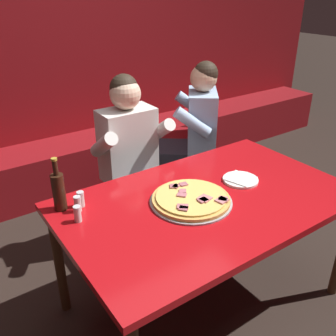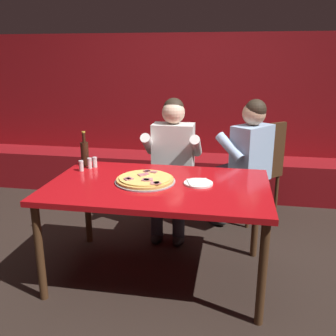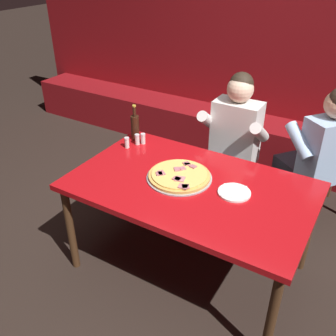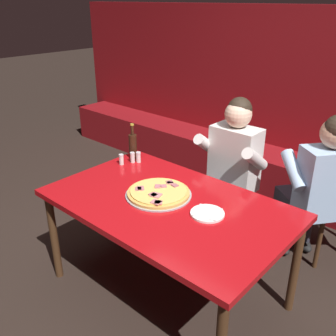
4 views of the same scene
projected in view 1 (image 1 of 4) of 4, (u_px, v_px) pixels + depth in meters
ground_plane at (202, 299)px, 2.38m from camera, size 24.00×24.00×0.00m
booth_wall_panel at (60, 82)px, 3.55m from camera, size 6.80×0.16×1.90m
booth_bench at (82, 162)px, 3.64m from camera, size 6.46×0.48×0.46m
main_dining_table at (207, 209)px, 2.07m from camera, size 1.59×0.98×0.75m
pizza at (191, 199)px, 2.00m from camera, size 0.44×0.44×0.05m
plate_white_paper at (240, 180)px, 2.22m from camera, size 0.21×0.21×0.02m
beer_bottle at (59, 191)px, 1.90m from camera, size 0.07×0.07×0.29m
shaker_black_pepper at (81, 200)px, 1.96m from camera, size 0.04×0.04×0.09m
shaker_parmesan at (78, 205)px, 1.92m from camera, size 0.04×0.04×0.09m
shaker_red_pepper_flakes at (78, 215)px, 1.83m from camera, size 0.04×0.04×0.09m
diner_seated_blue_shirt at (134, 158)px, 2.61m from camera, size 0.53×0.53×1.27m
dining_chair_far_left at (187, 131)px, 3.37m from camera, size 0.62×0.62×1.02m
diner_standing_companion at (191, 131)px, 3.08m from camera, size 0.64×0.63×1.27m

